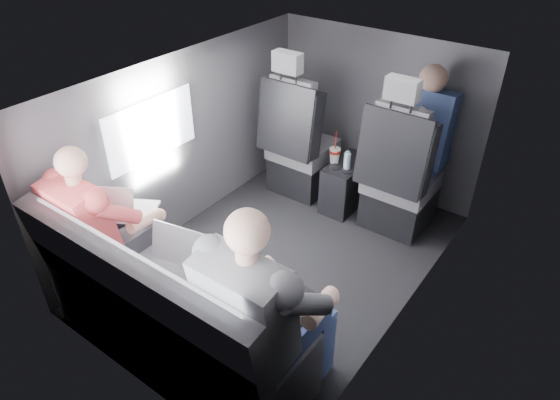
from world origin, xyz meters
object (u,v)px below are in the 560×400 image
Objects in this scene: front_seat_left at (299,149)px; soda_cup at (335,155)px; front_seat_right at (398,183)px; water_bottle at (347,161)px; passenger_rear_left at (105,227)px; laptop_white at (123,208)px; laptop_black at (285,298)px; center_console at (347,184)px; passenger_front_right at (424,129)px; passenger_rear_right at (265,312)px; laptop_silver at (191,247)px; rear_bench at (171,319)px.

front_seat_left is 0.36m from soda_cup.
front_seat_right is 8.12× the size of water_bottle.
passenger_rear_left reaches higher than water_bottle.
laptop_white reaches higher than laptop_black.
front_seat_right reaches higher than laptop_white.
laptop_black is (1.05, -1.67, 0.23)m from front_seat_left.
passenger_front_right is (0.49, 0.22, 0.55)m from center_console.
front_seat_left reaches higher than water_bottle.
laptop_black reaches higher than soda_cup.
laptop_white is 1.29× the size of laptop_black.
passenger_rear_right is (1.04, -1.81, 0.25)m from front_seat_left.
soda_cup is 1.93m from passenger_rear_right.
front_seat_right reaches higher than passenger_front_right.
laptop_black is (0.64, -0.01, -0.00)m from laptop_silver.
front_seat_right is at bearing 1.76° from soda_cup.
center_console is 1.98m from passenger_rear_left.
passenger_rear_right is (0.55, -1.76, 0.18)m from water_bottle.
passenger_rear_right is at bearing -72.32° from center_console.
rear_bench is at bearing -9.19° from passenger_rear_left.
front_seat_left is 1.07× the size of passenger_rear_left.
front_seat_right is 4.64× the size of soda_cup.
passenger_rear_left is 0.93× the size of passenger_rear_right.
front_seat_left reaches higher than soda_cup.
passenger_rear_left is 1.18m from passenger_rear_right.
passenger_front_right reaches higher than rear_bench.
soda_cup is 1.86m from passenger_rear_left.
center_console is 0.30× the size of rear_bench.
front_seat_left is 1.00× the size of front_seat_right.
rear_bench is 1.89m from soda_cup.
center_console is at bearing 88.64° from laptop_silver.
laptop_white reaches higher than soda_cup.
soda_cup is at bearing 92.99° from rear_bench.
front_seat_right is 0.99× the size of passenger_rear_right.
passenger_rear_right reaches higher than water_bottle.
front_seat_right is 2.64× the size of center_console.
laptop_black is (0.70, -1.65, 0.16)m from soda_cup.
center_console is 1.43× the size of laptop_black.
laptop_black is 0.26× the size of passenger_rear_right.
soda_cup is at bearing -178.24° from front_seat_right.
passenger_rear_right reaches higher than rear_bench.
front_seat_right is 3.55× the size of laptop_silver.
passenger_front_right is at bearing 34.28° from water_bottle.
center_console is at bearing 174.93° from front_seat_right.
front_seat_right is 0.42m from water_bottle.
laptop_silver reaches higher than soda_cup.
water_bottle is 0.19× the size of passenger_front_right.
center_console is at bearing 68.99° from laptop_white.
passenger_front_right is at bearing 77.25° from rear_bench.
front_seat_left reaches higher than passenger_front_right.
passenger_rear_right reaches higher than front_seat_right.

